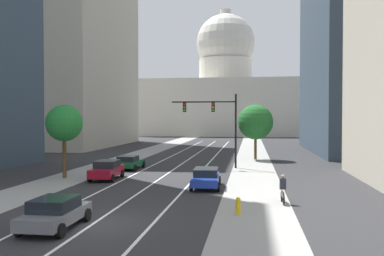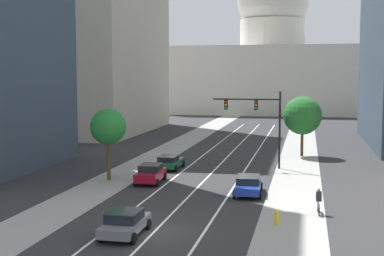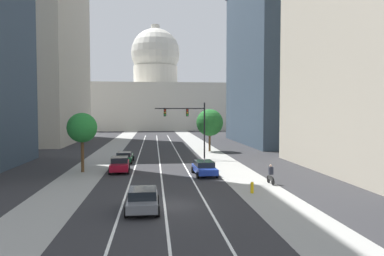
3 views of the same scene
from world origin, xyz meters
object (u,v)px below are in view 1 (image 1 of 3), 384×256
object	(u,v)px
traffic_signal_mast	(217,117)
street_tree_near_right	(256,122)
capitol_building	(225,94)
car_green	(130,162)
car_blue	(206,177)
street_tree_mid_left	(64,123)
fire_hydrant	(238,206)
cyclist	(283,189)
car_crimson	(107,170)
car_gray	(55,212)

from	to	relation	value
traffic_signal_mast	street_tree_near_right	xyz separation A→B (m)	(3.99, 8.74, -0.59)
street_tree_near_right	capitol_building	bearing A→B (deg)	96.30
car_green	car_blue	world-z (taller)	car_blue
car_green	street_tree_mid_left	bearing A→B (deg)	150.01
car_blue	fire_hydrant	distance (m)	8.56
car_green	car_blue	bearing A→B (deg)	-136.95
car_blue	cyclist	world-z (taller)	cyclist
street_tree_near_right	cyclist	bearing A→B (deg)	-87.04
capitol_building	cyclist	world-z (taller)	capitol_building
car_crimson	street_tree_mid_left	bearing A→B (deg)	82.09
car_gray	street_tree_mid_left	size ratio (longest dim) A/B	0.69
street_tree_mid_left	street_tree_near_right	world-z (taller)	street_tree_near_right
capitol_building	street_tree_near_right	distance (m)	73.67
traffic_signal_mast	car_green	bearing A→B (deg)	-162.83
car_green	fire_hydrant	distance (m)	20.84
car_green	car_blue	size ratio (longest dim) A/B	0.94
cyclist	car_blue	bearing A→B (deg)	42.99
fire_hydrant	street_tree_mid_left	distance (m)	19.17
car_green	cyclist	world-z (taller)	cyclist
car_crimson	cyclist	size ratio (longest dim) A/B	2.58
car_crimson	street_tree_mid_left	size ratio (longest dim) A/B	0.72
car_gray	car_green	world-z (taller)	car_gray
car_blue	cyclist	size ratio (longest dim) A/B	2.72
car_blue	traffic_signal_mast	world-z (taller)	traffic_signal_mast
car_blue	street_tree_near_right	distance (m)	21.47
car_green	fire_hydrant	bearing A→B (deg)	-146.70
car_blue	street_tree_mid_left	size ratio (longest dim) A/B	0.76
car_green	fire_hydrant	world-z (taller)	car_green
cyclist	fire_hydrant	bearing A→B (deg)	138.52
capitol_building	car_blue	size ratio (longest dim) A/B	10.22
car_gray	car_crimson	size ratio (longest dim) A/B	0.96
street_tree_near_right	traffic_signal_mast	bearing A→B (deg)	-114.52
traffic_signal_mast	car_blue	bearing A→B (deg)	-89.04
car_blue	fire_hydrant	size ratio (longest dim) A/B	5.15
car_green	street_tree_mid_left	world-z (taller)	street_tree_mid_left
capitol_building	car_green	xyz separation A→B (m)	(-4.26, -84.17, -11.13)
fire_hydrant	capitol_building	bearing A→B (deg)	93.84
car_gray	fire_hydrant	size ratio (longest dim) A/B	4.71
car_green	car_blue	xyz separation A→B (m)	(8.52, -9.48, 0.02)
car_gray	car_crimson	distance (m)	15.23
car_gray	cyclist	distance (m)	12.97
car_crimson	car_blue	xyz separation A→B (m)	(8.52, -2.78, -0.06)
capitol_building	car_crimson	bearing A→B (deg)	-92.68
car_blue	traffic_signal_mast	bearing A→B (deg)	-1.85
capitol_building	traffic_signal_mast	size ratio (longest dim) A/B	6.41
car_gray	car_blue	size ratio (longest dim) A/B	0.91
traffic_signal_mast	cyclist	xyz separation A→B (m)	(5.32, -17.05, -4.29)
traffic_signal_mast	street_tree_mid_left	size ratio (longest dim) A/B	1.21
traffic_signal_mast	cyclist	world-z (taller)	traffic_signal_mast
car_gray	street_tree_near_right	size ratio (longest dim) A/B	0.64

